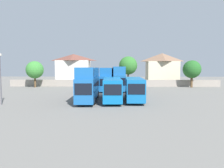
% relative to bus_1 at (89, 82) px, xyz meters
% --- Properties ---
extents(ground, '(140.00, 140.00, 0.00)m').
position_rel_bus_1_xyz_m(ground, '(3.49, 18.06, -2.83)').
color(ground, slate).
extents(depot_boundary_wall, '(56.00, 0.50, 1.80)m').
position_rel_bus_1_xyz_m(depot_boundary_wall, '(3.49, 24.20, -1.93)').
color(depot_boundary_wall, gray).
rests_on(depot_boundary_wall, ground).
extents(bus_1, '(2.76, 11.70, 5.02)m').
position_rel_bus_1_xyz_m(bus_1, '(0.00, 0.00, 0.00)').
color(bus_1, '#19589D').
rests_on(bus_1, ground).
extents(bus_2, '(2.91, 10.46, 3.38)m').
position_rel_bus_1_xyz_m(bus_2, '(3.62, -0.30, -0.89)').
color(bus_2, '#0E62A7').
rests_on(bus_2, ground).
extents(bus_3, '(2.75, 10.30, 3.40)m').
position_rel_bus_1_xyz_m(bus_3, '(6.94, 0.32, -0.88)').
color(bus_3, '#125FA2').
rests_on(bus_3, ground).
extents(bus_4, '(2.94, 11.39, 4.98)m').
position_rel_bus_1_xyz_m(bus_4, '(2.33, 14.05, -0.02)').
color(bus_4, '#195CA6').
rests_on(bus_4, ground).
extents(bus_5, '(2.80, 10.85, 5.23)m').
position_rel_bus_1_xyz_m(bus_5, '(4.63, 13.97, 0.11)').
color(bus_5, '#1C5C9C').
rests_on(bus_5, ground).
extents(house_terrace_left, '(10.21, 7.02, 9.21)m').
position_rel_bus_1_xyz_m(house_terrace_left, '(-9.11, 32.97, 1.86)').
color(house_terrace_left, silver).
rests_on(house_terrace_left, ground).
extents(house_terrace_centre, '(9.52, 6.70, 9.35)m').
position_rel_bus_1_xyz_m(house_terrace_centre, '(17.81, 31.92, 1.94)').
color(house_terrace_centre, beige).
rests_on(house_terrace_centre, ground).
extents(tree_left_of_lot, '(4.53, 4.53, 6.89)m').
position_rel_bus_1_xyz_m(tree_left_of_lot, '(23.32, 22.20, 1.76)').
color(tree_left_of_lot, brown).
rests_on(tree_left_of_lot, ground).
extents(tree_behind_wall, '(5.04, 5.04, 8.15)m').
position_rel_bus_1_xyz_m(tree_behind_wall, '(7.37, 26.70, 2.79)').
color(tree_behind_wall, brown).
rests_on(tree_behind_wall, ground).
extents(tree_right_of_lot, '(4.41, 4.41, 6.68)m').
position_rel_bus_1_xyz_m(tree_right_of_lot, '(-16.60, 21.20, 1.63)').
color(tree_right_of_lot, brown).
rests_on(tree_right_of_lot, ground).
extents(lamp_post_lot_edge, '(0.50, 0.24, 6.87)m').
position_rel_bus_1_xyz_m(lamp_post_lot_edge, '(-11.30, -3.94, 1.07)').
color(lamp_post_lot_edge, '#4C4C51').
rests_on(lamp_post_lot_edge, ground).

